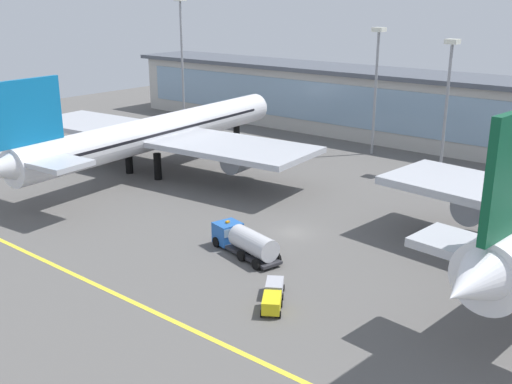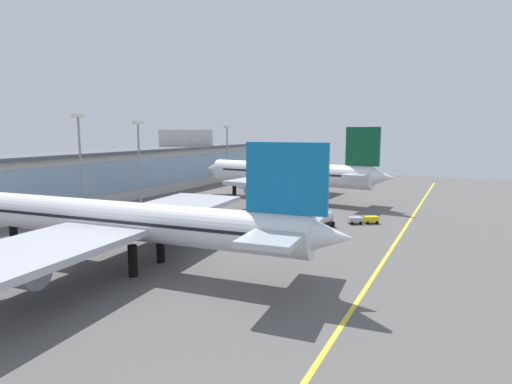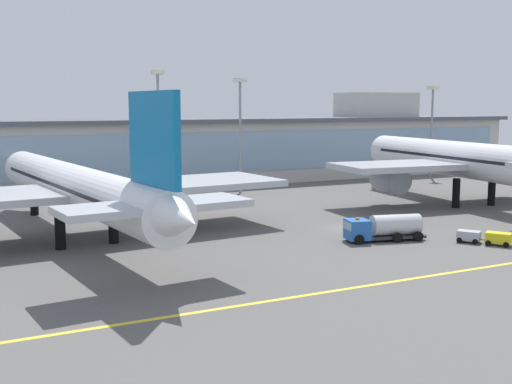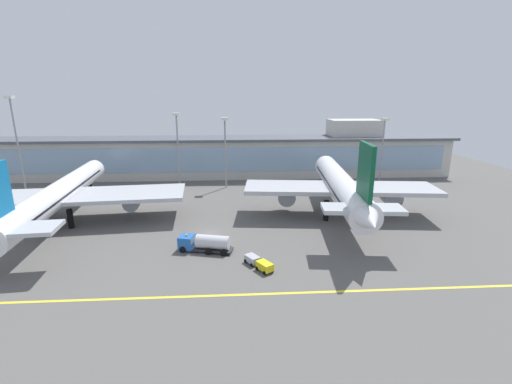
# 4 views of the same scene
# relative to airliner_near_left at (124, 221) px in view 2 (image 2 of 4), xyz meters

# --- Properties ---
(ground_plane) EXTENTS (205.45, 205.45, 0.00)m
(ground_plane) POSITION_rel_airliner_near_left_xyz_m (30.63, -7.63, -5.88)
(ground_plane) COLOR #5B5956
(taxiway_centreline_stripe) EXTENTS (164.36, 0.50, 0.01)m
(taxiway_centreline_stripe) POSITION_rel_airliner_near_left_xyz_m (30.63, -29.63, -5.87)
(taxiway_centreline_stripe) COLOR yellow
(taxiway_centreline_stripe) RESTS_ON ground
(terminal_building) EXTENTS (149.75, 14.00, 17.67)m
(terminal_building) POSITION_rel_airliner_near_left_xyz_m (32.44, 41.74, 0.77)
(terminal_building) COLOR beige
(terminal_building) RESTS_ON ground
(airliner_near_left) EXTENTS (50.52, 58.82, 16.18)m
(airliner_near_left) POSITION_rel_airliner_near_left_xyz_m (0.00, 0.00, 0.00)
(airliner_near_left) COLOR black
(airliner_near_left) RESTS_ON ground
(airliner_near_right) EXTENTS (41.44, 52.40, 18.22)m
(airliner_near_right) POSITION_rel_airliner_near_left_xyz_m (58.03, 0.81, 0.78)
(airliner_near_right) COLOR black
(airliner_near_right) RESTS_ON ground
(fuel_tanker_truck) EXTENTS (9.36, 4.77, 2.90)m
(fuel_tanker_truck) POSITION_rel_airliner_near_left_xyz_m (30.15, -15.60, -4.37)
(fuel_tanker_truck) COLOR black
(fuel_tanker_truck) RESTS_ON ground
(baggage_tug_near) EXTENTS (4.40, 5.51, 1.40)m
(baggage_tug_near) POSITION_rel_airliner_near_left_xyz_m (39.00, -22.15, -5.09)
(baggage_tug_near) COLOR black
(baggage_tug_near) RESTS_ON ground
(apron_light_mast_west) EXTENTS (1.80, 1.80, 18.92)m
(apron_light_mast_west) POSITION_rel_airliner_near_left_xyz_m (79.46, 31.15, 6.93)
(apron_light_mast_west) COLOR gray
(apron_light_mast_west) RESTS_ON ground
(apron_light_mast_centre) EXTENTS (1.80, 1.80, 19.54)m
(apron_light_mast_centre) POSITION_rel_airliner_near_left_xyz_m (33.11, 26.80, 7.29)
(apron_light_mast_centre) COLOR gray
(apron_light_mast_centre) RESTS_ON ground
(apron_light_mast_far_east) EXTENTS (1.80, 1.80, 20.65)m
(apron_light_mast_far_east) POSITION_rel_airliner_near_left_xyz_m (19.72, 29.89, 7.92)
(apron_light_mast_far_east) COLOR gray
(apron_light_mast_far_east) RESTS_ON ground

